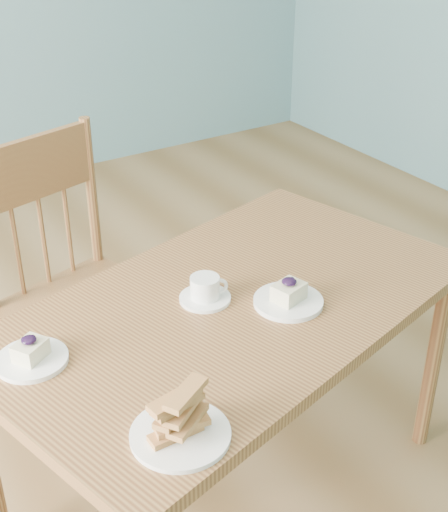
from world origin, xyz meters
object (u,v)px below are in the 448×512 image
object	(u,v)px
cheesecake_plate_far	(31,356)
dining_table	(232,323)
coffee_cup	(205,290)
cheesecake_plate_near	(288,297)
dining_chair	(77,292)
biscotti_plate	(180,421)

from	to	relation	value
cheesecake_plate_far	dining_table	bearing A→B (deg)	-3.87
coffee_cup	cheesecake_plate_near	bearing A→B (deg)	-13.45
cheesecake_plate_far	coffee_cup	bearing A→B (deg)	1.11
dining_chair	coffee_cup	xyz separation A→B (m)	(0.16, -0.49, 0.21)
cheesecake_plate_far	dining_chair	bearing A→B (deg)	59.69
dining_chair	coffee_cup	world-z (taller)	dining_chair
dining_chair	cheesecake_plate_near	size ratio (longest dim) A/B	5.48
cheesecake_plate_near	coffee_cup	world-z (taller)	cheesecake_plate_near
coffee_cup	dining_chair	bearing A→B (deg)	132.88
coffee_cup	dining_table	bearing A→B (deg)	-14.70
cheesecake_plate_near	biscotti_plate	distance (m)	0.53
dining_table	cheesecake_plate_far	distance (m)	0.52
cheesecake_plate_far	coffee_cup	xyz separation A→B (m)	(0.45, 0.01, 0.01)
dining_chair	coffee_cup	size ratio (longest dim) A/B	7.34
coffee_cup	biscotti_plate	distance (m)	0.49
dining_table	cheesecake_plate_near	distance (m)	0.16
dining_table	biscotti_plate	size ratio (longest dim) A/B	7.06
cheesecake_plate_near	cheesecake_plate_far	size ratio (longest dim) A/B	1.09
dining_chair	coffee_cup	distance (m)	0.56
dining_chair	cheesecake_plate_far	distance (m)	0.61
cheesecake_plate_near	coffee_cup	distance (m)	0.21
dining_chair	biscotti_plate	xyz separation A→B (m)	(-0.13, -0.88, 0.22)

